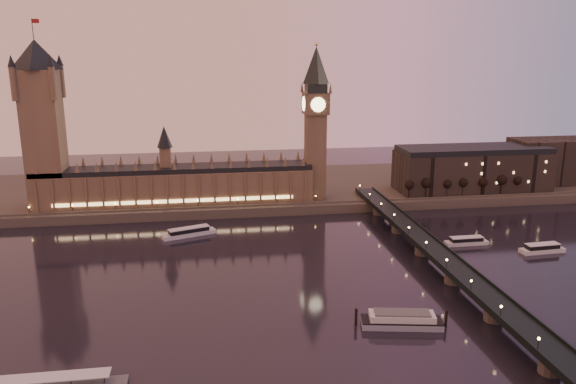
% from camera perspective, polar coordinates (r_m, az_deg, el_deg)
% --- Properties ---
extents(ground, '(700.00, 700.00, 0.00)m').
position_cam_1_polar(ground, '(270.90, -3.60, -8.78)').
color(ground, black).
rests_on(ground, ground).
extents(far_embankment, '(560.00, 130.00, 6.00)m').
position_cam_1_polar(far_embankment, '(429.06, -1.58, 0.40)').
color(far_embankment, '#423D35').
rests_on(far_embankment, ground).
extents(palace_of_westminster, '(180.00, 26.62, 52.00)m').
position_cam_1_polar(palace_of_westminster, '(379.44, -11.34, 1.17)').
color(palace_of_westminster, brown).
rests_on(palace_of_westminster, ground).
extents(victoria_tower, '(31.68, 31.68, 118.00)m').
position_cam_1_polar(victoria_tower, '(384.71, -23.72, 7.10)').
color(victoria_tower, brown).
rests_on(victoria_tower, ground).
extents(big_ben, '(17.68, 17.68, 104.00)m').
position_cam_1_polar(big_ben, '(379.20, 2.82, 7.91)').
color(big_ben, brown).
rests_on(big_ben, ground).
extents(westminster_bridge, '(13.20, 260.00, 15.30)m').
position_cam_1_polar(westminster_bridge, '(290.50, 14.80, -6.44)').
color(westminster_bridge, black).
rests_on(westminster_bridge, ground).
extents(city_block, '(155.00, 45.00, 34.00)m').
position_cam_1_polar(city_block, '(444.24, 20.63, 2.50)').
color(city_block, black).
rests_on(city_block, ground).
extents(bare_tree_0, '(6.70, 6.70, 13.63)m').
position_cam_1_polar(bare_tree_0, '(393.33, 12.10, 0.77)').
color(bare_tree_0, black).
rests_on(bare_tree_0, ground).
extents(bare_tree_1, '(6.70, 6.70, 13.63)m').
position_cam_1_polar(bare_tree_1, '(398.23, 13.92, 0.83)').
color(bare_tree_1, black).
rests_on(bare_tree_1, ground).
extents(bare_tree_2, '(6.70, 6.70, 13.63)m').
position_cam_1_polar(bare_tree_2, '(403.52, 15.69, 0.89)').
color(bare_tree_2, black).
rests_on(bare_tree_2, ground).
extents(bare_tree_3, '(6.70, 6.70, 13.63)m').
position_cam_1_polar(bare_tree_3, '(409.18, 17.41, 0.95)').
color(bare_tree_3, black).
rests_on(bare_tree_3, ground).
extents(bare_tree_4, '(6.70, 6.70, 13.63)m').
position_cam_1_polar(bare_tree_4, '(415.21, 19.08, 1.00)').
color(bare_tree_4, black).
rests_on(bare_tree_4, ground).
extents(bare_tree_5, '(6.70, 6.70, 13.63)m').
position_cam_1_polar(bare_tree_5, '(421.57, 20.70, 1.06)').
color(bare_tree_5, black).
rests_on(bare_tree_5, ground).
extents(bare_tree_6, '(6.70, 6.70, 13.63)m').
position_cam_1_polar(bare_tree_6, '(428.27, 22.28, 1.11)').
color(bare_tree_6, black).
rests_on(bare_tree_6, ground).
extents(cruise_boat_a, '(31.96, 17.25, 5.05)m').
position_cam_1_polar(cruise_boat_a, '(334.00, -10.02, -4.04)').
color(cruise_boat_a, silver).
rests_on(cruise_boat_a, ground).
extents(cruise_boat_b, '(24.46, 6.52, 4.50)m').
position_cam_1_polar(cruise_boat_b, '(330.16, 17.67, -4.78)').
color(cruise_boat_b, silver).
rests_on(cruise_boat_b, ground).
extents(cruise_boat_c, '(24.71, 8.13, 4.87)m').
position_cam_1_polar(cruise_boat_c, '(332.43, 24.42, -5.25)').
color(cruise_boat_c, silver).
rests_on(cruise_boat_c, ground).
extents(moored_barge, '(35.83, 14.52, 6.68)m').
position_cam_1_polar(moored_barge, '(230.55, 11.48, -12.61)').
color(moored_barge, '#8997AE').
rests_on(moored_barge, ground).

